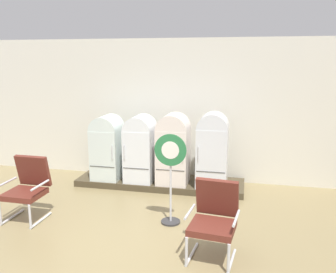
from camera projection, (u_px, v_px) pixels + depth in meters
ground at (107, 263)px, 4.82m from camera, size 12.00×10.00×0.05m
back_wall at (166, 109)px, 7.98m from camera, size 11.76×0.12×3.10m
display_plinth at (160, 182)px, 7.69m from camera, size 3.54×0.95×0.13m
refrigerator_0 at (107, 145)px, 7.65m from camera, size 0.59×0.67×1.37m
refrigerator_1 at (140, 146)px, 7.50m from camera, size 0.59×0.68×1.39m
refrigerator_2 at (173, 147)px, 7.32m from camera, size 0.63×0.65×1.46m
refrigerator_3 at (213, 148)px, 7.14m from camera, size 0.61×0.62×1.50m
armchair_left at (28, 185)px, 6.03m from camera, size 0.67×0.70×1.05m
armchair_right at (214, 216)px, 4.85m from camera, size 0.71×0.75×1.05m
sign_stand at (170, 177)px, 5.77m from camera, size 0.52×0.32×1.51m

